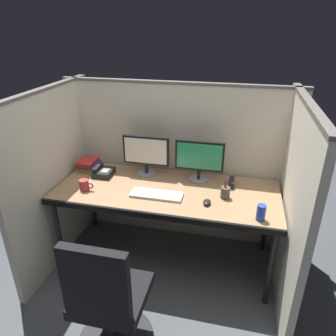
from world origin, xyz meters
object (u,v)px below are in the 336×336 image
(monitor_right, at_px, (199,158))
(soda_can, at_px, (261,213))
(desk_phone, at_px, (103,172))
(keyboard_main, at_px, (157,195))
(coffee_mug, at_px, (84,185))
(office_chair, at_px, (110,312))
(monitor_left, at_px, (146,153))
(desk, at_px, (166,195))
(computer_mouse, at_px, (207,202))
(pen_cup, at_px, (225,192))
(book_stack, at_px, (89,165))
(red_stapler, at_px, (232,182))

(monitor_right, xyz_separation_m, soda_can, (0.53, -0.52, -0.15))
(monitor_right, bearing_deg, desk_phone, -173.35)
(keyboard_main, bearing_deg, coffee_mug, -176.24)
(office_chair, height_order, monitor_right, monitor_right)
(monitor_left, bearing_deg, keyboard_main, -62.26)
(monitor_right, distance_m, coffee_mug, 1.02)
(coffee_mug, bearing_deg, desk, 13.07)
(desk, relative_size, computer_mouse, 19.79)
(computer_mouse, bearing_deg, pen_cup, 45.47)
(office_chair, distance_m, coffee_mug, 1.08)
(keyboard_main, height_order, coffee_mug, coffee_mug)
(office_chair, distance_m, computer_mouse, 1.05)
(pen_cup, bearing_deg, monitor_right, 134.18)
(soda_can, bearing_deg, office_chair, -141.78)
(computer_mouse, bearing_deg, book_stack, 162.22)
(monitor_right, distance_m, pen_cup, 0.40)
(red_stapler, bearing_deg, desk, -158.26)
(desk_phone, relative_size, pen_cup, 1.18)
(keyboard_main, xyz_separation_m, computer_mouse, (0.42, -0.03, 0.01))
(monitor_right, relative_size, book_stack, 1.95)
(keyboard_main, relative_size, soda_can, 3.52)
(office_chair, bearing_deg, soda_can, 31.72)
(coffee_mug, xyz_separation_m, desk_phone, (0.03, 0.30, -0.01))
(keyboard_main, bearing_deg, desk_phone, 156.12)
(monitor_left, distance_m, desk_phone, 0.45)
(desk, xyz_separation_m, pen_cup, (0.50, -0.02, 0.10))
(computer_mouse, distance_m, red_stapler, 0.40)
(monitor_left, relative_size, keyboard_main, 1.00)
(office_chair, relative_size, book_stack, 4.41)
(desk, distance_m, office_chair, 1.05)
(monitor_right, height_order, desk_phone, monitor_right)
(office_chair, xyz_separation_m, red_stapler, (0.67, 1.20, 0.40))
(coffee_mug, height_order, desk_phone, coffee_mug)
(keyboard_main, bearing_deg, red_stapler, 29.20)
(keyboard_main, distance_m, computer_mouse, 0.42)
(desk, distance_m, desk_phone, 0.67)
(desk, bearing_deg, red_stapler, 21.74)
(coffee_mug, bearing_deg, computer_mouse, 0.46)
(book_stack, distance_m, soda_can, 1.67)
(book_stack, bearing_deg, pen_cup, -10.63)
(computer_mouse, xyz_separation_m, desk_phone, (-1.01, 0.29, 0.02))
(office_chair, bearing_deg, desk, 75.76)
(coffee_mug, relative_size, pen_cup, 0.79)
(monitor_right, bearing_deg, keyboard_main, -129.02)
(soda_can, bearing_deg, book_stack, 162.30)
(red_stapler, height_order, soda_can, soda_can)
(red_stapler, bearing_deg, coffee_mug, -163.00)
(monitor_right, height_order, red_stapler, monitor_right)
(monitor_left, xyz_separation_m, computer_mouse, (0.62, -0.41, -0.20))
(keyboard_main, xyz_separation_m, pen_cup, (0.55, 0.10, 0.04))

